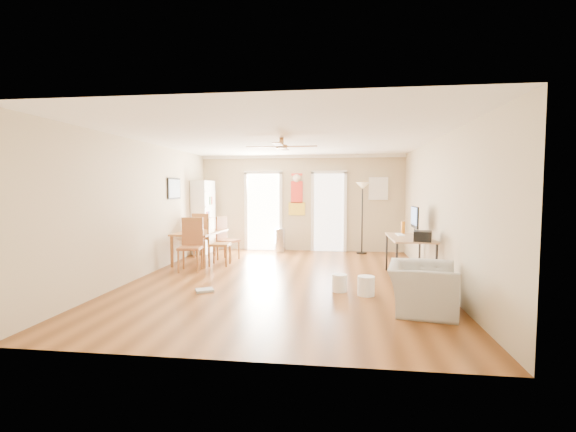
# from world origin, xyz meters

# --- Properties ---
(floor) EXTENTS (7.00, 7.00, 0.00)m
(floor) POSITION_xyz_m (0.00, 0.00, 0.00)
(floor) COLOR brown
(floor) RESTS_ON ground
(ceiling) EXTENTS (5.50, 7.00, 0.00)m
(ceiling) POSITION_xyz_m (0.00, 0.00, 2.60)
(ceiling) COLOR silver
(ceiling) RESTS_ON floor
(wall_back) EXTENTS (5.50, 0.04, 2.60)m
(wall_back) POSITION_xyz_m (0.00, 3.50, 1.30)
(wall_back) COLOR beige
(wall_back) RESTS_ON floor
(wall_front) EXTENTS (5.50, 0.04, 2.60)m
(wall_front) POSITION_xyz_m (0.00, -3.50, 1.30)
(wall_front) COLOR beige
(wall_front) RESTS_ON floor
(wall_left) EXTENTS (0.04, 7.00, 2.60)m
(wall_left) POSITION_xyz_m (-2.75, 0.00, 1.30)
(wall_left) COLOR beige
(wall_left) RESTS_ON floor
(wall_right) EXTENTS (0.04, 7.00, 2.60)m
(wall_right) POSITION_xyz_m (2.75, 0.00, 1.30)
(wall_right) COLOR beige
(wall_right) RESTS_ON floor
(crown_molding) EXTENTS (5.50, 7.00, 0.08)m
(crown_molding) POSITION_xyz_m (0.00, 0.00, 2.56)
(crown_molding) COLOR white
(crown_molding) RESTS_ON wall_back
(kitchen_doorway) EXTENTS (0.90, 0.10, 2.10)m
(kitchen_doorway) POSITION_xyz_m (-1.05, 3.48, 1.05)
(kitchen_doorway) COLOR white
(kitchen_doorway) RESTS_ON wall_back
(bathroom_doorway) EXTENTS (0.80, 0.10, 2.10)m
(bathroom_doorway) POSITION_xyz_m (0.75, 3.48, 1.05)
(bathroom_doorway) COLOR white
(bathroom_doorway) RESTS_ON wall_back
(wall_decal) EXTENTS (0.46, 0.03, 1.10)m
(wall_decal) POSITION_xyz_m (-0.13, 3.48, 1.55)
(wall_decal) COLOR red
(wall_decal) RESTS_ON wall_back
(ac_grille) EXTENTS (0.50, 0.04, 0.60)m
(ac_grille) POSITION_xyz_m (2.05, 3.47, 1.70)
(ac_grille) COLOR white
(ac_grille) RESTS_ON wall_back
(framed_poster) EXTENTS (0.04, 0.66, 0.48)m
(framed_poster) POSITION_xyz_m (-2.73, 1.40, 1.70)
(framed_poster) COLOR black
(framed_poster) RESTS_ON wall_left
(ceiling_fan) EXTENTS (1.24, 1.24, 0.20)m
(ceiling_fan) POSITION_xyz_m (0.00, -0.30, 2.43)
(ceiling_fan) COLOR #593819
(ceiling_fan) RESTS_ON ceiling
(bookshelf) EXTENTS (0.46, 0.89, 1.91)m
(bookshelf) POSITION_xyz_m (-2.54, 2.82, 0.95)
(bookshelf) COLOR silver
(bookshelf) RESTS_ON floor
(dining_table) EXTENTS (0.95, 1.48, 0.71)m
(dining_table) POSITION_xyz_m (-2.15, 1.47, 0.36)
(dining_table) COLOR olive
(dining_table) RESTS_ON floor
(dining_chair_right_a) EXTENTS (0.53, 0.53, 1.02)m
(dining_chair_right_a) POSITION_xyz_m (-1.60, 1.88, 0.51)
(dining_chair_right_a) COLOR #9D5C32
(dining_chair_right_a) RESTS_ON floor
(dining_chair_right_b) EXTENTS (0.45, 0.45, 1.05)m
(dining_chair_right_b) POSITION_xyz_m (-1.60, 1.19, 0.53)
(dining_chair_right_b) COLOR olive
(dining_chair_right_b) RESTS_ON floor
(dining_chair_near) EXTENTS (0.50, 0.50, 1.09)m
(dining_chair_near) POSITION_xyz_m (-2.01, 0.50, 0.54)
(dining_chair_near) COLOR #985D31
(dining_chair_near) RESTS_ON floor
(dining_chair_far) EXTENTS (0.49, 0.49, 1.08)m
(dining_chair_far) POSITION_xyz_m (-2.30, 2.20, 0.54)
(dining_chair_far) COLOR #AD6D38
(dining_chair_far) RESTS_ON floor
(trash_can) EXTENTS (0.37, 0.37, 0.63)m
(trash_can) POSITION_xyz_m (-0.55, 3.19, 0.31)
(trash_can) COLOR #BAB9BC
(trash_can) RESTS_ON floor
(torchiere_lamp) EXTENTS (0.36, 0.36, 1.86)m
(torchiere_lamp) POSITION_xyz_m (1.62, 3.18, 0.93)
(torchiere_lamp) COLOR black
(torchiere_lamp) RESTS_ON floor
(computer_desk) EXTENTS (0.74, 1.48, 0.79)m
(computer_desk) POSITION_xyz_m (2.33, 0.39, 0.40)
(computer_desk) COLOR tan
(computer_desk) RESTS_ON floor
(imac) EXTENTS (0.09, 0.61, 0.56)m
(imac) POSITION_xyz_m (2.47, 0.65, 1.07)
(imac) COLOR black
(imac) RESTS_ON computer_desk
(keyboard) EXTENTS (0.14, 0.39, 0.01)m
(keyboard) POSITION_xyz_m (2.20, 0.70, 0.80)
(keyboard) COLOR white
(keyboard) RESTS_ON computer_desk
(printer) EXTENTS (0.36, 0.40, 0.17)m
(printer) POSITION_xyz_m (2.45, -0.18, 0.88)
(printer) COLOR black
(printer) RESTS_ON computer_desk
(orange_bottle) EXTENTS (0.10, 0.10, 0.24)m
(orange_bottle) POSITION_xyz_m (2.30, 0.95, 0.91)
(orange_bottle) COLOR orange
(orange_bottle) RESTS_ON computer_desk
(wastebasket_a) EXTENTS (0.28, 0.28, 0.29)m
(wastebasket_a) POSITION_xyz_m (1.03, -0.73, 0.14)
(wastebasket_a) COLOR white
(wastebasket_a) RESTS_ON floor
(wastebasket_b) EXTENTS (0.29, 0.29, 0.31)m
(wastebasket_b) POSITION_xyz_m (1.45, -0.92, 0.15)
(wastebasket_b) COLOR white
(wastebasket_b) RESTS_ON floor
(floor_cloth) EXTENTS (0.35, 0.33, 0.04)m
(floor_cloth) POSITION_xyz_m (-1.19, -1.01, 0.02)
(floor_cloth) COLOR #9E9D99
(floor_cloth) RESTS_ON floor
(armchair) EXTENTS (1.05, 1.15, 0.65)m
(armchair) POSITION_xyz_m (2.15, -1.64, 0.33)
(armchair) COLOR #ADADA8
(armchair) RESTS_ON floor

